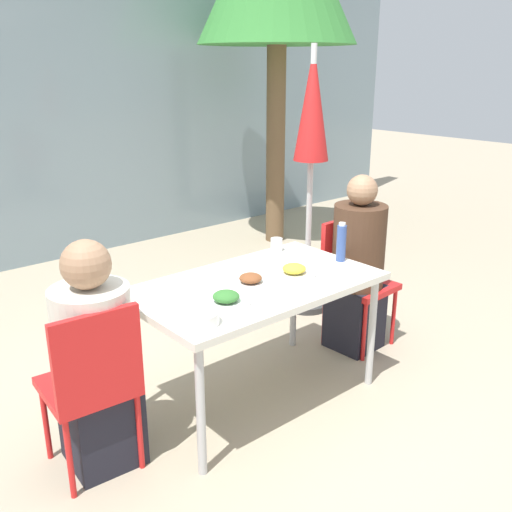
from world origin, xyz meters
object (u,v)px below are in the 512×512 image
object	(u,v)px
drinking_cup	(277,245)
salad_bowl	(199,317)
chair_left	(92,378)
closed_umbrella	(312,130)
bottle	(341,243)
chair_right	(352,272)
person_left	(96,364)
person_right	(357,269)

from	to	relation	value
drinking_cup	salad_bowl	bearing A→B (deg)	-150.79
chair_left	closed_umbrella	bearing A→B (deg)	23.18
closed_umbrella	bottle	world-z (taller)	closed_umbrella
chair_left	chair_right	world-z (taller)	same
chair_left	drinking_cup	world-z (taller)	chair_left
chair_left	person_left	xyz separation A→B (m)	(0.06, 0.08, 0.02)
chair_left	person_left	world-z (taller)	person_left
closed_umbrella	salad_bowl	distance (m)	2.07
chair_left	person_right	size ratio (longest dim) A/B	0.72
closed_umbrella	chair_right	bearing A→B (deg)	-107.04
closed_umbrella	drinking_cup	world-z (taller)	closed_umbrella
chair_right	salad_bowl	bearing A→B (deg)	10.38
chair_left	chair_right	bearing A→B (deg)	8.20
chair_left	chair_right	size ratio (longest dim) A/B	1.00
closed_umbrella	salad_bowl	xyz separation A→B (m)	(-1.72, -0.97, -0.65)
bottle	drinking_cup	xyz separation A→B (m)	(-0.17, 0.40, -0.07)
chair_left	drinking_cup	xyz separation A→B (m)	(1.45, 0.34, 0.26)
person_left	person_right	size ratio (longest dim) A/B	0.95
closed_umbrella	drinking_cup	xyz separation A→B (m)	(-0.71, -0.41, -0.64)
person_right	closed_umbrella	world-z (taller)	closed_umbrella
chair_right	drinking_cup	world-z (taller)	chair_right
chair_right	closed_umbrella	world-z (taller)	closed_umbrella
chair_left	salad_bowl	distance (m)	0.56
person_left	drinking_cup	xyz separation A→B (m)	(1.39, 0.26, 0.24)
person_left	person_right	world-z (taller)	person_right
closed_umbrella	drinking_cup	bearing A→B (deg)	-150.18
person_left	salad_bowl	distance (m)	0.54
closed_umbrella	drinking_cup	size ratio (longest dim) A/B	24.00
person_left	chair_right	xyz separation A→B (m)	(1.92, 0.06, -0.02)
chair_right	bottle	size ratio (longest dim) A/B	3.63
chair_left	bottle	distance (m)	1.65
person_right	closed_umbrella	xyz separation A→B (m)	(0.23, 0.69, 0.84)
chair_left	person_right	distance (m)	1.93
person_left	drinking_cup	distance (m)	1.43
person_right	drinking_cup	world-z (taller)	person_right
chair_left	person_right	xyz separation A→B (m)	(1.93, 0.06, 0.05)
person_right	bottle	world-z (taller)	person_right
bottle	person_left	bearing A→B (deg)	175.04
person_right	closed_umbrella	size ratio (longest dim) A/B	0.60
chair_right	closed_umbrella	bearing A→B (deg)	-110.04
drinking_cup	salad_bowl	size ratio (longest dim) A/B	0.43
closed_umbrella	drinking_cup	distance (m)	1.04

